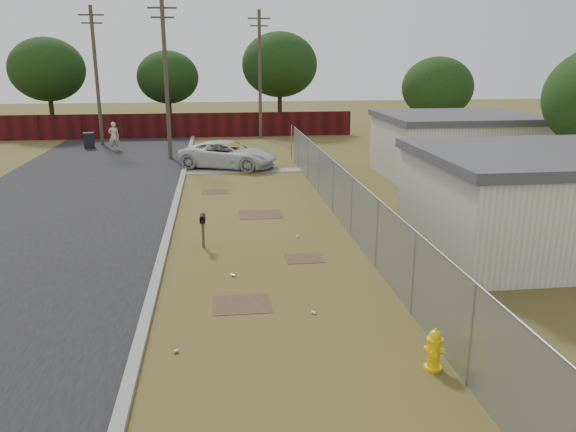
{
  "coord_description": "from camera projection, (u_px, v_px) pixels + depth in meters",
  "views": [
    {
      "loc": [
        -1.27,
        -17.51,
        5.76
      ],
      "look_at": [
        0.82,
        -1.18,
        1.1
      ],
      "focal_mm": 35.0,
      "sensor_mm": 36.0,
      "label": 1
    }
  ],
  "objects": [
    {
      "name": "ground",
      "position": [
        259.0,
        239.0,
        18.43
      ],
      "size": [
        120.0,
        120.0,
        0.0
      ],
      "primitive_type": "plane",
      "color": "brown",
      "rests_on": "ground"
    },
    {
      "name": "street",
      "position": [
        96.0,
        190.0,
        25.29
      ],
      "size": [
        15.1,
        60.0,
        0.12
      ],
      "color": "black",
      "rests_on": "ground"
    },
    {
      "name": "chainlink_fence",
      "position": [
        345.0,
        205.0,
        19.58
      ],
      "size": [
        0.1,
        27.06,
        2.02
      ],
      "color": "gray",
      "rests_on": "ground"
    },
    {
      "name": "privacy_fence",
      "position": [
        151.0,
        126.0,
        41.32
      ],
      "size": [
        30.0,
        0.12,
        1.8
      ],
      "primitive_type": "cube",
      "color": "#420E0F",
      "rests_on": "ground"
    },
    {
      "name": "utility_poles",
      "position": [
        177.0,
        74.0,
        36.43
      ],
      "size": [
        12.6,
        8.24,
        9.0
      ],
      "color": "brown",
      "rests_on": "ground"
    },
    {
      "name": "houses",
      "position": [
        497.0,
        168.0,
        22.18
      ],
      "size": [
        9.3,
        17.24,
        3.1
      ],
      "color": "silver",
      "rests_on": "ground"
    },
    {
      "name": "horizon_trees",
      "position": [
        244.0,
        74.0,
        39.76
      ],
      "size": [
        33.32,
        31.94,
        7.78
      ],
      "color": "#332517",
      "rests_on": "ground"
    },
    {
      "name": "fire_hydrant",
      "position": [
        434.0,
        350.0,
        10.66
      ],
      "size": [
        0.45,
        0.45,
        0.86
      ],
      "color": "yellow",
      "rests_on": "ground"
    },
    {
      "name": "mailbox",
      "position": [
        203.0,
        222.0,
        17.41
      ],
      "size": [
        0.17,
        0.47,
        1.08
      ],
      "color": "brown",
      "rests_on": "ground"
    },
    {
      "name": "pickup_truck",
      "position": [
        228.0,
        155.0,
        30.18
      ],
      "size": [
        5.73,
        4.25,
        1.45
      ],
      "primitive_type": "imported",
      "rotation": [
        0.0,
        0.0,
        1.17
      ],
      "color": "silver",
      "rests_on": "ground"
    },
    {
      "name": "pedestrian",
      "position": [
        114.0,
        136.0,
        35.81
      ],
      "size": [
        0.72,
        0.53,
        1.82
      ],
      "primitive_type": "imported",
      "rotation": [
        0.0,
        0.0,
        3.29
      ],
      "color": "beige",
      "rests_on": "ground"
    },
    {
      "name": "trash_bin",
      "position": [
        89.0,
        140.0,
        36.73
      ],
      "size": [
        0.75,
        0.75,
        1.03
      ],
      "color": "black",
      "rests_on": "ground"
    },
    {
      "name": "scattered_litter",
      "position": [
        261.0,
        286.0,
        14.57
      ],
      "size": [
        3.63,
        7.31,
        0.07
      ],
      "color": "white",
      "rests_on": "ground"
    }
  ]
}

